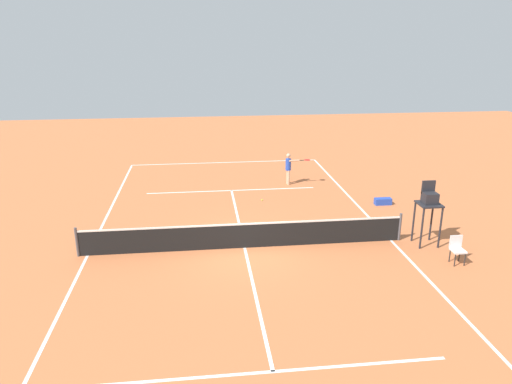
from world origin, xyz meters
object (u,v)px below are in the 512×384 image
umpire_chair (429,203)px  equipment_bag (383,201)px  player_serving (289,166)px  tennis_ball (262,200)px  courtside_chair_near (457,248)px

umpire_chair → equipment_bag: 4.63m
player_serving → tennis_ball: bearing=-40.9°
umpire_chair → equipment_bag: bearing=-91.0°
player_serving → tennis_ball: 3.14m
player_serving → equipment_bag: size_ratio=2.16×
player_serving → umpire_chair: umpire_chair is taller
player_serving → equipment_bag: bearing=40.0°
player_serving → tennis_ball: player_serving is taller
player_serving → tennis_ball: size_ratio=24.16×
player_serving → umpire_chair: 8.83m
tennis_ball → equipment_bag: 5.56m
tennis_ball → courtside_chair_near: (-5.72, 7.18, 0.50)m
player_serving → umpire_chair: size_ratio=0.68×
tennis_ball → courtside_chair_near: bearing=128.5°
equipment_bag → courtside_chair_near: bearing=92.7°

